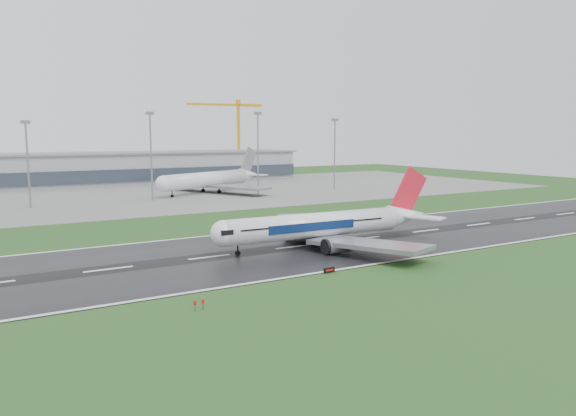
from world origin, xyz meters
TOP-DOWN VIEW (x-y plane):
  - ground at (0.00, 0.00)m, footprint 520.00×520.00m
  - runway at (0.00, 0.00)m, footprint 400.00×45.00m
  - apron at (0.00, 125.00)m, footprint 400.00×130.00m
  - terminal at (0.00, 185.00)m, footprint 240.00×36.00m
  - main_airliner at (27.60, -2.53)m, footprint 57.47×54.92m
  - parked_airliner at (47.89, 115.93)m, footprint 81.37×79.28m
  - tower_crane at (101.45, 200.00)m, footprint 46.04×8.27m
  - runway_sign at (13.80, -22.81)m, footprint 2.30×0.76m
  - floodmast_2 at (-23.86, 100.00)m, footprint 0.64×0.64m
  - floodmast_3 at (18.02, 100.00)m, footprint 0.64×0.64m
  - floodmast_4 at (62.94, 100.00)m, footprint 0.64×0.64m
  - floodmast_5 at (101.83, 100.00)m, footprint 0.64×0.64m

SIDE VIEW (x-z plane):
  - ground at x=0.00m, z-range 0.00..0.00m
  - apron at x=0.00m, z-range 0.00..0.08m
  - runway at x=0.00m, z-range 0.00..0.10m
  - runway_sign at x=13.80m, z-range 0.00..1.04m
  - terminal at x=0.00m, z-range 0.00..15.00m
  - main_airliner at x=27.60m, z-range 0.10..16.50m
  - parked_airliner at x=47.89m, z-range 0.08..18.43m
  - floodmast_2 at x=-23.86m, z-range 0.00..28.33m
  - floodmast_5 at x=101.83m, z-range 0.00..30.75m
  - floodmast_3 at x=18.02m, z-range 0.00..32.06m
  - floodmast_4 at x=62.94m, z-range 0.00..32.89m
  - tower_crane at x=101.45m, z-range 0.00..45.40m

